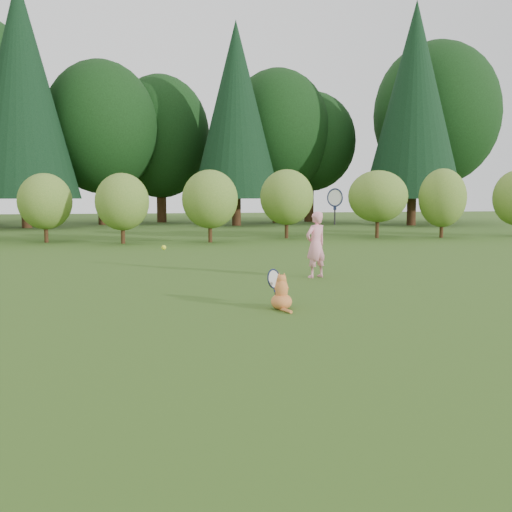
{
  "coord_description": "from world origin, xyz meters",
  "views": [
    {
      "loc": [
        -1.66,
        -7.4,
        1.57
      ],
      "look_at": [
        0.2,
        0.8,
        0.7
      ],
      "focal_mm": 40.0,
      "sensor_mm": 36.0,
      "label": 1
    }
  ],
  "objects": [
    {
      "name": "shrub_row",
      "position": [
        0.0,
        13.0,
        1.4
      ],
      "size": [
        28.0,
        3.0,
        2.8
      ],
      "primitive_type": null,
      "color": "#487223",
      "rests_on": "ground"
    },
    {
      "name": "cat",
      "position": [
        0.44,
        0.25,
        0.26
      ],
      "size": [
        0.44,
        0.71,
        0.69
      ],
      "rotation": [
        0.0,
        0.0,
        -0.24
      ],
      "color": "#B65A23",
      "rests_on": "ground"
    },
    {
      "name": "child",
      "position": [
        1.94,
        3.15,
        0.68
      ],
      "size": [
        0.75,
        0.48,
        1.94
      ],
      "rotation": [
        0.0,
        0.0,
        3.56
      ],
      "color": "pink",
      "rests_on": "ground"
    },
    {
      "name": "tennis_ball",
      "position": [
        -1.08,
        1.96,
        0.75
      ],
      "size": [
        0.08,
        0.08,
        0.08
      ],
      "color": "#D4EA1B",
      "rests_on": "ground"
    },
    {
      "name": "woodland_backdrop",
      "position": [
        0.0,
        23.0,
        7.5
      ],
      "size": [
        48.0,
        10.0,
        15.0
      ],
      "primitive_type": null,
      "color": "black",
      "rests_on": "ground"
    },
    {
      "name": "ground",
      "position": [
        0.0,
        0.0,
        0.0
      ],
      "size": [
        100.0,
        100.0,
        0.0
      ],
      "primitive_type": "plane",
      "color": "#2D4A15",
      "rests_on": "ground"
    }
  ]
}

